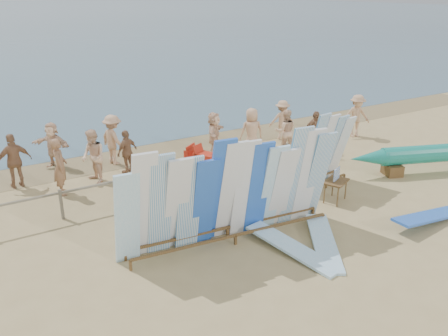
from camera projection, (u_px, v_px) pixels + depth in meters
ground at (240, 227)px, 12.96m from camera, size 160.00×160.00×0.00m
wet_sand_strip at (140, 153)px, 18.70m from camera, size 40.00×2.60×0.01m
fence at (188, 171)px, 15.12m from camera, size 12.08×0.08×0.90m
main_surfboard_rack at (232, 194)px, 11.80m from camera, size 5.85×1.34×2.90m
side_surfboard_rack at (324, 153)px, 15.20m from camera, size 2.28×0.95×2.57m
outrigger_canoe at (445, 154)px, 16.64m from camera, size 6.89×3.06×1.01m
vendor_table at (335, 190)px, 14.39m from camera, size 0.97×0.86×1.08m
flat_board_d at (429, 223)px, 13.18m from camera, size 2.70×0.63×0.40m
flat_board_a at (292, 252)px, 11.70m from camera, size 1.06×2.75×0.28m
flat_board_b at (323, 246)px, 12.01m from camera, size 1.94×2.57×0.22m
beach_chair_left at (192, 169)px, 16.42m from camera, size 0.71×0.72×0.84m
beach_chair_right at (198, 164)px, 16.75m from camera, size 0.85×0.86×0.96m
stroller at (205, 164)px, 16.26m from camera, size 0.82×0.95×1.09m
beachgoer_2 at (93, 157)px, 15.59m from camera, size 0.53×0.93×1.81m
beachgoer_10 at (315, 131)px, 18.71m from camera, size 1.00×0.56×1.61m
beachgoer_6 at (252, 132)px, 18.19m from camera, size 0.99×0.68×1.86m
beachgoer_5 at (214, 133)px, 18.31m from camera, size 1.42×1.49×1.68m
beachgoer_4 at (127, 152)px, 16.45m from camera, size 0.99×0.76×1.56m
beachgoer_8 at (285, 131)px, 18.48m from camera, size 0.93×0.75×1.73m
beachgoer_extra_0 at (357, 116)px, 20.45m from camera, size 1.29×0.86×1.85m
beachgoer_11 at (53, 145)px, 16.99m from camera, size 1.38×1.50×1.66m
beachgoer_extra_1 at (15, 161)px, 15.22m from camera, size 1.09×0.54×1.81m
beachgoer_9 at (282, 120)px, 20.16m from camera, size 1.17×0.87×1.68m
beachgoer_1 at (60, 167)px, 14.72m from camera, size 0.51×0.73×1.82m
beachgoer_3 at (113, 140)px, 17.27m from camera, size 0.81×1.29×1.85m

